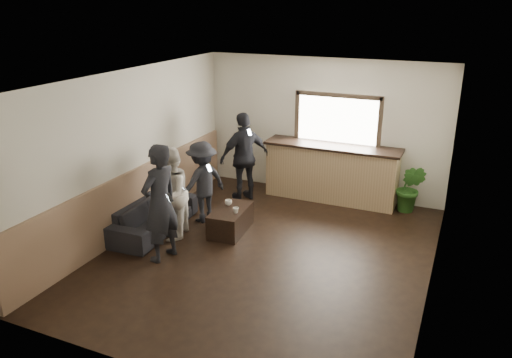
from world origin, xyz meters
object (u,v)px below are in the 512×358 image
at_px(cup_a, 228,203).
at_px(person_b, 171,194).
at_px(potted_plant, 410,188).
at_px(bar_counter, 332,169).
at_px(person_d, 244,157).
at_px(person_c, 202,182).
at_px(person_a, 160,203).
at_px(cup_b, 236,210).
at_px(coffee_table, 231,220).
at_px(sofa, 154,216).

xyz_separation_m(cup_a, person_b, (-0.69, -0.75, 0.32)).
bearing_deg(potted_plant, bar_counter, 178.31).
height_order(cup_a, person_d, person_d).
bearing_deg(person_c, person_a, 28.46).
distance_m(cup_b, person_d, 1.74).
bearing_deg(person_d, bar_counter, 151.29).
bearing_deg(cup_b, person_a, -120.67).
relative_size(cup_b, person_c, 0.07).
xyz_separation_m(cup_a, person_c, (-0.55, 0.07, 0.28)).
distance_m(cup_a, person_b, 1.07).
bearing_deg(person_d, cup_b, 57.37).
distance_m(potted_plant, person_a, 4.78).
relative_size(bar_counter, person_a, 1.44).
distance_m(coffee_table, cup_b, 0.32).
relative_size(sofa, cup_a, 15.32).
bearing_deg(person_a, cup_b, 160.78).
relative_size(bar_counter, person_c, 1.79).
bearing_deg(coffee_table, person_c, 161.68).
height_order(potted_plant, person_d, person_d).
xyz_separation_m(bar_counter, coffee_table, (-1.19, -2.19, -0.43)).
distance_m(person_a, person_c, 1.53).
bearing_deg(cup_a, sofa, -150.44).
relative_size(sofa, cup_b, 18.71).
xyz_separation_m(coffee_table, person_c, (-0.67, 0.22, 0.54)).
relative_size(cup_a, person_c, 0.08).
distance_m(person_c, person_d, 1.30).
relative_size(coffee_table, potted_plant, 0.99).
distance_m(cup_a, person_c, 0.63).
height_order(sofa, coffee_table, sofa).
distance_m(bar_counter, person_b, 3.43).
bearing_deg(cup_b, cup_a, 136.71).
bearing_deg(person_b, person_a, 6.05).
bearing_deg(coffee_table, cup_a, 126.83).
height_order(cup_b, person_c, person_c).
xyz_separation_m(person_c, person_d, (0.25, 1.27, 0.15)).
bearing_deg(coffee_table, person_d, 105.60).
height_order(coffee_table, cup_b, cup_b).
distance_m(sofa, coffee_table, 1.35).
bearing_deg(person_a, person_d, -171.23).
height_order(cup_b, person_a, person_a).
distance_m(cup_a, cup_b, 0.37).
bearing_deg(person_d, cup_a, 50.36).
height_order(cup_a, cup_b, cup_a).
bearing_deg(potted_plant, person_d, -168.22).
bearing_deg(potted_plant, cup_b, -139.01).
bearing_deg(cup_a, person_c, 172.60).
distance_m(coffee_table, person_b, 1.16).
bearing_deg(person_d, person_c, 26.34).
xyz_separation_m(potted_plant, person_d, (-3.16, -0.66, 0.42)).
xyz_separation_m(person_a, person_c, (-0.12, 1.51, -0.18)).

